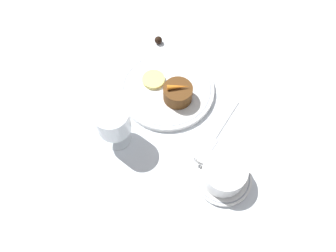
{
  "coord_description": "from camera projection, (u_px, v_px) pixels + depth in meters",
  "views": [
    {
      "loc": [
        -0.25,
        0.39,
        0.71
      ],
      "look_at": [
        -0.07,
        0.07,
        0.04
      ],
      "focal_mm": 35.0,
      "sensor_mm": 36.0,
      "label": 1
    }
  ],
  "objects": [
    {
      "name": "carrot_garnish",
      "position": [
        178.0,
        87.0,
        0.79
      ],
      "size": [
        0.05,
        0.04,
        0.01
      ],
      "color": "orange",
      "rests_on": "dessert_cake"
    },
    {
      "name": "pineapple_slice",
      "position": [
        153.0,
        80.0,
        0.85
      ],
      "size": [
        0.06,
        0.06,
        0.01
      ],
      "color": "#EFE075",
      "rests_on": "dinner_plate"
    },
    {
      "name": "chocolate_truffle",
      "position": [
        158.0,
        40.0,
        0.93
      ],
      "size": [
        0.02,
        0.02,
        0.02
      ],
      "color": "black",
      "rests_on": "ground_plane"
    },
    {
      "name": "spoon",
      "position": [
        209.0,
        169.0,
        0.74
      ],
      "size": [
        0.02,
        0.1,
        0.0
      ],
      "color": "silver",
      "rests_on": "saucer"
    },
    {
      "name": "saucer",
      "position": [
        223.0,
        178.0,
        0.74
      ],
      "size": [
        0.13,
        0.13,
        0.01
      ],
      "color": "white",
      "rests_on": "ground_plane"
    },
    {
      "name": "dessert_cake",
      "position": [
        178.0,
        93.0,
        0.81
      ],
      "size": [
        0.07,
        0.07,
        0.04
      ],
      "color": "#563314",
      "rests_on": "dinner_plate"
    },
    {
      "name": "dinner_plate",
      "position": [
        167.0,
        89.0,
        0.85
      ],
      "size": [
        0.25,
        0.25,
        0.01
      ],
      "color": "white",
      "rests_on": "ground_plane"
    },
    {
      "name": "coffee_cup",
      "position": [
        224.0,
        173.0,
        0.71
      ],
      "size": [
        0.12,
        0.1,
        0.05
      ],
      "color": "white",
      "rests_on": "saucer"
    },
    {
      "name": "wine_glass",
      "position": [
        113.0,
        122.0,
        0.72
      ],
      "size": [
        0.08,
        0.08,
        0.12
      ],
      "color": "silver",
      "rests_on": "ground_plane"
    },
    {
      "name": "ground_plane",
      "position": [
        156.0,
        100.0,
        0.84
      ],
      "size": [
        3.0,
        3.0,
        0.0
      ],
      "primitive_type": "plane",
      "color": "white"
    },
    {
      "name": "fork",
      "position": [
        217.0,
        133.0,
        0.79
      ],
      "size": [
        0.03,
        0.18,
        0.01
      ],
      "color": "silver",
      "rests_on": "ground_plane"
    }
  ]
}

